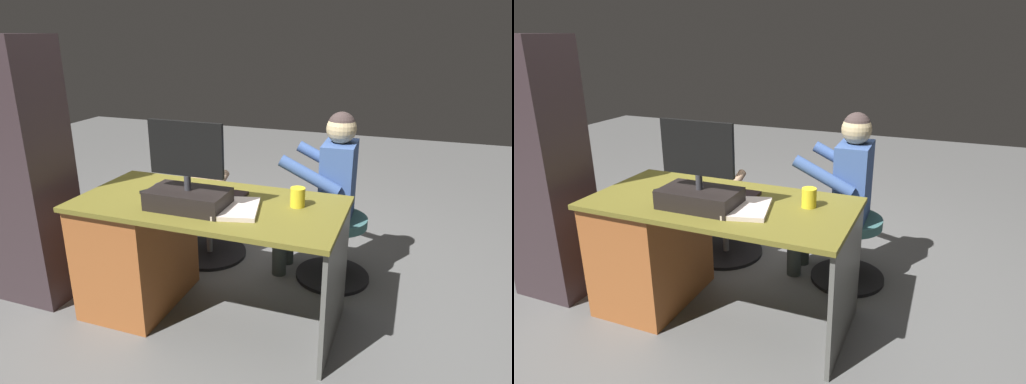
% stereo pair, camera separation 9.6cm
% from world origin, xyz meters
% --- Properties ---
extents(ground_plane, '(10.00, 10.00, 0.00)m').
position_xyz_m(ground_plane, '(0.00, 0.00, 0.00)').
color(ground_plane, '#5C5C5B').
extents(desk, '(1.48, 0.72, 0.72)m').
position_xyz_m(desk, '(0.39, 0.30, 0.39)').
color(desk, brown).
rests_on(desk, ground_plane).
extents(monitor, '(0.42, 0.24, 0.46)m').
position_xyz_m(monitor, '(0.06, 0.42, 0.84)').
color(monitor, black).
rests_on(monitor, desk).
extents(keyboard, '(0.42, 0.14, 0.02)m').
position_xyz_m(keyboard, '(0.04, 0.19, 0.73)').
color(keyboard, black).
rests_on(keyboard, desk).
extents(computer_mouse, '(0.06, 0.10, 0.04)m').
position_xyz_m(computer_mouse, '(0.37, 0.20, 0.74)').
color(computer_mouse, '#221F32').
rests_on(computer_mouse, desk).
extents(cup, '(0.08, 0.08, 0.10)m').
position_xyz_m(cup, '(-0.48, 0.20, 0.78)').
color(cup, yellow).
rests_on(cup, desk).
extents(tv_remote, '(0.11, 0.15, 0.02)m').
position_xyz_m(tv_remote, '(0.38, 0.26, 0.73)').
color(tv_remote, black).
rests_on(tv_remote, desk).
extents(notebook_binder, '(0.29, 0.34, 0.02)m').
position_xyz_m(notebook_binder, '(-0.19, 0.37, 0.74)').
color(notebook_binder, beige).
rests_on(notebook_binder, desk).
extents(office_chair_teddy, '(0.55, 0.55, 0.45)m').
position_xyz_m(office_chair_teddy, '(0.35, -0.40, 0.25)').
color(office_chair_teddy, black).
rests_on(office_chair_teddy, ground_plane).
extents(teddy_bear, '(0.26, 0.26, 0.37)m').
position_xyz_m(teddy_bear, '(0.35, -0.41, 0.62)').
color(teddy_bear, tan).
rests_on(teddy_bear, office_chair_teddy).
extents(visitor_chair, '(0.50, 0.50, 0.45)m').
position_xyz_m(visitor_chair, '(-0.59, -0.37, 0.27)').
color(visitor_chair, black).
rests_on(visitor_chair, ground_plane).
extents(person, '(0.51, 0.48, 1.15)m').
position_xyz_m(person, '(-0.51, -0.38, 0.67)').
color(person, '#3A5692').
rests_on(person, ground_plane).
extents(equipment_rack, '(0.44, 0.36, 1.59)m').
position_xyz_m(equipment_rack, '(1.13, 0.44, 0.80)').
color(equipment_rack, '#33272A').
rests_on(equipment_rack, ground_plane).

